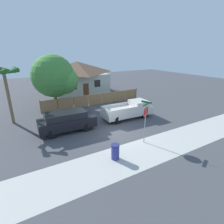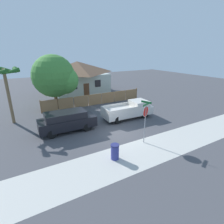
% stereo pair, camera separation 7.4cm
% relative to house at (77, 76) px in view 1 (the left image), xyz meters
% --- Properties ---
extents(ground_plane, '(80.00, 80.00, 0.00)m').
position_rel_house_xyz_m(ground_plane, '(-2.60, -17.04, -2.64)').
color(ground_plane, '#47474C').
extents(sidewalk_strip, '(36.00, 3.20, 0.01)m').
position_rel_house_xyz_m(sidewalk_strip, '(-2.60, -20.64, -2.64)').
color(sidewalk_strip, beige).
rests_on(sidewalk_strip, ground).
extents(wooden_fence, '(13.54, 0.12, 1.54)m').
position_rel_house_xyz_m(wooden_fence, '(-0.76, -8.54, -1.92)').
color(wooden_fence, '#997047').
rests_on(wooden_fence, ground).
extents(house, '(9.42, 7.88, 5.09)m').
position_rel_house_xyz_m(house, '(0.00, 0.00, 0.00)').
color(house, '#B2C1B7').
rests_on(house, ground).
extents(oak_tree, '(5.20, 4.95, 6.41)m').
position_rel_house_xyz_m(oak_tree, '(-5.25, -7.58, 1.18)').
color(oak_tree, brown).
rests_on(oak_tree, ground).
extents(palm_tree, '(2.64, 2.84, 5.34)m').
position_rel_house_xyz_m(palm_tree, '(-10.30, -10.12, 1.94)').
color(palm_tree, brown).
rests_on(palm_tree, ground).
extents(red_suv, '(4.94, 2.04, 1.81)m').
position_rel_house_xyz_m(red_suv, '(-6.19, -14.61, -1.65)').
color(red_suv, black).
rests_on(red_suv, ground).
extents(orange_pickup, '(5.34, 2.18, 1.73)m').
position_rel_house_xyz_m(orange_pickup, '(0.40, -14.62, -1.77)').
color(orange_pickup, silver).
rests_on(orange_pickup, ground).
extents(stop_sign, '(0.84, 0.76, 3.33)m').
position_rel_house_xyz_m(stop_sign, '(-1.64, -19.55, -0.36)').
color(stop_sign, gray).
rests_on(stop_sign, ground).
extents(trash_bin, '(0.57, 0.57, 1.06)m').
position_rel_house_xyz_m(trash_bin, '(-4.71, -20.33, -2.11)').
color(trash_bin, navy).
rests_on(trash_bin, ground).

